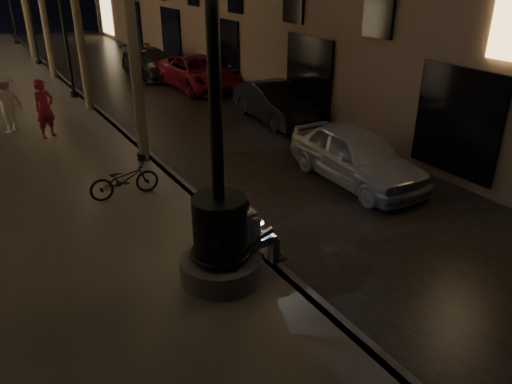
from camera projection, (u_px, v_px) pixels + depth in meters
ground at (89, 106)px, 19.22m from camera, size 120.00×120.00×0.00m
cobble_lane at (163, 96)px, 20.61m from camera, size 6.00×45.00×0.02m
curb_strip at (89, 104)px, 19.18m from camera, size 0.25×45.00×0.20m
fountain_lamppost at (220, 225)px, 8.14m from camera, size 1.40×1.40×5.21m
seated_man_laptop at (252, 231)px, 8.55m from camera, size 1.00×0.34×1.37m
lamp_curb_a at (131, 45)px, 12.27m from camera, size 0.36×0.36×4.81m
lamp_curb_b at (62, 16)px, 18.48m from camera, size 0.36×0.36×4.81m
lamp_curb_c at (28, 2)px, 24.70m from camera, size 0.36×0.36×4.81m
car_front at (357, 155)px, 12.48m from camera, size 1.77×4.15×1.40m
car_second at (275, 102)px, 17.25m from camera, size 1.60×4.05×1.31m
car_third at (198, 73)px, 21.62m from camera, size 2.45×5.04×1.38m
car_rear at (151, 63)px, 23.92m from camera, size 1.92×4.48×1.29m
pedestrian_red at (45, 109)px, 14.94m from camera, size 0.77×0.67×1.77m
pedestrian_white at (5, 103)px, 15.38m from camera, size 1.39×1.20×1.86m
bicycle at (124, 179)px, 11.32m from camera, size 1.60×0.61×0.83m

